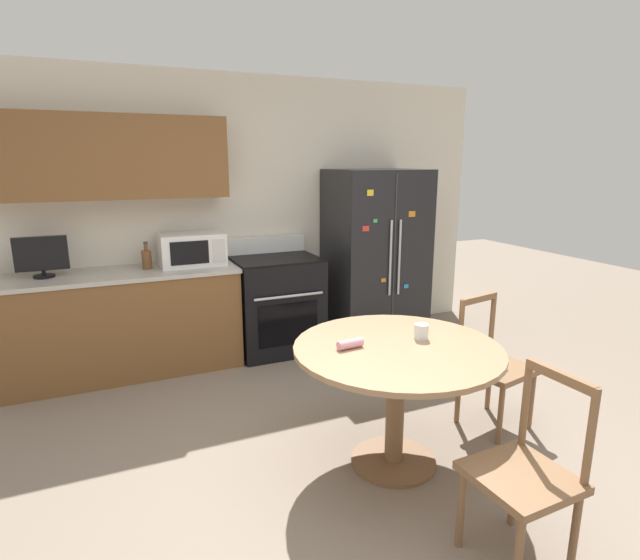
% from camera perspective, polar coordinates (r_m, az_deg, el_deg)
% --- Properties ---
extents(ground_plane, '(14.00, 14.00, 0.00)m').
position_cam_1_polar(ground_plane, '(3.08, 6.26, -22.60)').
color(ground_plane, gray).
extents(back_wall, '(5.20, 0.44, 2.60)m').
position_cam_1_polar(back_wall, '(4.85, -12.28, 8.74)').
color(back_wall, silver).
rests_on(back_wall, ground_plane).
extents(kitchen_counter, '(2.01, 0.64, 0.90)m').
position_cam_1_polar(kitchen_counter, '(4.63, -21.86, -4.61)').
color(kitchen_counter, brown).
rests_on(kitchen_counter, ground_plane).
extents(refrigerator, '(0.93, 0.74, 1.73)m').
position_cam_1_polar(refrigerator, '(5.14, 6.33, 2.79)').
color(refrigerator, black).
rests_on(refrigerator, ground_plane).
extents(oven_range, '(0.79, 0.68, 1.08)m').
position_cam_1_polar(oven_range, '(4.84, -4.98, -2.70)').
color(oven_range, black).
rests_on(oven_range, ground_plane).
extents(microwave, '(0.56, 0.37, 0.29)m').
position_cam_1_polar(microwave, '(4.60, -14.42, 3.44)').
color(microwave, white).
rests_on(microwave, kitchen_counter).
extents(countertop_tv, '(0.39, 0.16, 0.33)m').
position_cam_1_polar(countertop_tv, '(4.54, -29.23, 2.46)').
color(countertop_tv, black).
rests_on(countertop_tv, kitchen_counter).
extents(counter_bottle, '(0.08, 0.08, 0.24)m').
position_cam_1_polar(counter_bottle, '(4.55, -19.19, 2.31)').
color(counter_bottle, brown).
rests_on(counter_bottle, kitchen_counter).
extents(dining_table, '(1.22, 1.22, 0.76)m').
position_cam_1_polar(dining_table, '(3.01, 8.75, -10.06)').
color(dining_table, '#997551').
rests_on(dining_table, ground_plane).
extents(dining_chair_near, '(0.44, 0.44, 0.90)m').
position_cam_1_polar(dining_chair_near, '(2.58, 22.42, -19.85)').
color(dining_chair_near, brown).
rests_on(dining_chair_near, ground_plane).
extents(dining_chair_right, '(0.49, 0.49, 0.90)m').
position_cam_1_polar(dining_chair_right, '(3.69, 19.20, -9.26)').
color(dining_chair_right, brown).
rests_on(dining_chair_right, ground_plane).
extents(candle_glass, '(0.09, 0.09, 0.09)m').
position_cam_1_polar(candle_glass, '(3.09, 11.50, -5.90)').
color(candle_glass, silver).
rests_on(candle_glass, dining_table).
extents(folded_napkin, '(0.16, 0.07, 0.05)m').
position_cam_1_polar(folded_napkin, '(2.89, 3.46, -7.30)').
color(folded_napkin, pink).
rests_on(folded_napkin, dining_table).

